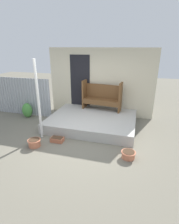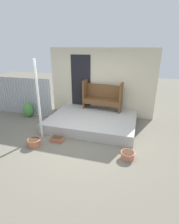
{
  "view_description": "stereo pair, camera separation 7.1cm",
  "coord_description": "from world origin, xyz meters",
  "px_view_note": "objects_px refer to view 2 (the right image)",
  "views": [
    {
      "loc": [
        1.49,
        -4.35,
        2.66
      ],
      "look_at": [
        0.16,
        0.4,
        0.78
      ],
      "focal_mm": 28.0,
      "sensor_mm": 36.0,
      "label": 1
    },
    {
      "loc": [
        1.55,
        -4.33,
        2.66
      ],
      "look_at": [
        0.16,
        0.4,
        0.78
      ],
      "focal_mm": 28.0,
      "sensor_mm": 36.0,
      "label": 2
    }
  ],
  "objects_px": {
    "flower_pot_middle": "(128,155)",
    "shrub_by_fence": "(28,110)",
    "flower_pot_left": "(34,142)",
    "support_post": "(38,101)",
    "planter_box_rect": "(57,139)",
    "bench": "(103,96)"
  },
  "relations": [
    {
      "from": "flower_pot_left",
      "to": "flower_pot_middle",
      "type": "bearing_deg",
      "value": 3.36
    },
    {
      "from": "support_post",
      "to": "planter_box_rect",
      "type": "bearing_deg",
      "value": -12.85
    },
    {
      "from": "bench",
      "to": "shrub_by_fence",
      "type": "relative_size",
      "value": 2.63
    },
    {
      "from": "support_post",
      "to": "flower_pot_left",
      "type": "relative_size",
      "value": 6.31
    },
    {
      "from": "support_post",
      "to": "flower_pot_middle",
      "type": "xyz_separation_m",
      "value": [
        2.65,
        -0.38,
        -1.07
      ]
    },
    {
      "from": "bench",
      "to": "shrub_by_fence",
      "type": "distance_m",
      "value": 2.98
    },
    {
      "from": "flower_pot_left",
      "to": "flower_pot_middle",
      "type": "relative_size",
      "value": 1.0
    },
    {
      "from": "flower_pot_middle",
      "to": "shrub_by_fence",
      "type": "xyz_separation_m",
      "value": [
        -4.02,
        1.67,
        0.19
      ]
    },
    {
      "from": "support_post",
      "to": "bench",
      "type": "relative_size",
      "value": 1.55
    },
    {
      "from": "flower_pot_left",
      "to": "flower_pot_middle",
      "type": "height_order",
      "value": "flower_pot_left"
    },
    {
      "from": "bench",
      "to": "planter_box_rect",
      "type": "relative_size",
      "value": 4.11
    },
    {
      "from": "support_post",
      "to": "flower_pot_middle",
      "type": "distance_m",
      "value": 2.89
    },
    {
      "from": "flower_pot_middle",
      "to": "planter_box_rect",
      "type": "bearing_deg",
      "value": 173.05
    },
    {
      "from": "flower_pot_middle",
      "to": "planter_box_rect",
      "type": "relative_size",
      "value": 1.01
    },
    {
      "from": "flower_pot_left",
      "to": "shrub_by_fence",
      "type": "distance_m",
      "value": 2.33
    },
    {
      "from": "flower_pot_left",
      "to": "support_post",
      "type": "bearing_deg",
      "value": 97.97
    },
    {
      "from": "bench",
      "to": "flower_pot_middle",
      "type": "distance_m",
      "value": 2.86
    },
    {
      "from": "support_post",
      "to": "shrub_by_fence",
      "type": "relative_size",
      "value": 4.07
    },
    {
      "from": "bench",
      "to": "shrub_by_fence",
      "type": "xyz_separation_m",
      "value": [
        -2.81,
        -0.8,
        -0.58
      ]
    },
    {
      "from": "shrub_by_fence",
      "to": "flower_pot_middle",
      "type": "bearing_deg",
      "value": -22.6
    },
    {
      "from": "planter_box_rect",
      "to": "flower_pot_middle",
      "type": "bearing_deg",
      "value": -6.95
    },
    {
      "from": "bench",
      "to": "flower_pot_middle",
      "type": "bearing_deg",
      "value": -58.18
    }
  ]
}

